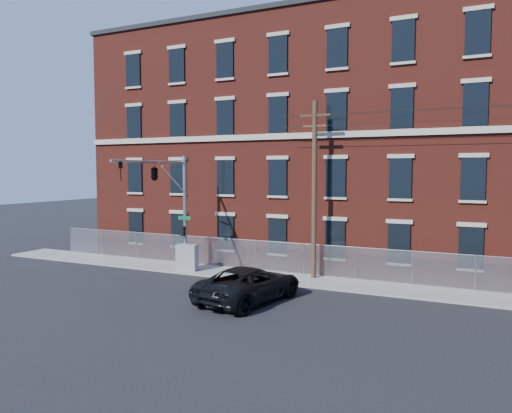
{
  "coord_description": "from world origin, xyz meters",
  "views": [
    {
      "loc": [
        11.24,
        -21.15,
        6.24
      ],
      "look_at": [
        -0.89,
        4.0,
        4.21
      ],
      "focal_mm": 34.95,
      "sensor_mm": 36.0,
      "label": 1
    }
  ],
  "objects": [
    {
      "name": "ground",
      "position": [
        0.0,
        0.0,
        0.0
      ],
      "size": [
        140.0,
        140.0,
        0.0
      ],
      "primitive_type": "plane",
      "color": "black",
      "rests_on": "ground"
    },
    {
      "name": "sidewalk",
      "position": [
        12.0,
        5.0,
        0.06
      ],
      "size": [
        65.0,
        3.0,
        0.12
      ],
      "primitive_type": "cube",
      "color": "gray",
      "rests_on": "ground"
    },
    {
      "name": "mill_building",
      "position": [
        12.0,
        13.93,
        8.15
      ],
      "size": [
        55.3,
        14.32,
        16.3
      ],
      "color": "maroon",
      "rests_on": "ground"
    },
    {
      "name": "chain_link_fence",
      "position": [
        12.0,
        6.3,
        1.06
      ],
      "size": [
        59.06,
        0.06,
        1.85
      ],
      "color": "#A5A8AD",
      "rests_on": "ground"
    },
    {
      "name": "traffic_signal_mast",
      "position": [
        -6.0,
        2.18,
        5.39
      ],
      "size": [
        0.9,
        6.75,
        7.0
      ],
      "color": "#9EA0A5",
      "rests_on": "ground"
    },
    {
      "name": "utility_pole_near",
      "position": [
        2.0,
        5.6,
        5.34
      ],
      "size": [
        1.8,
        0.28,
        10.0
      ],
      "color": "#483524",
      "rests_on": "ground"
    },
    {
      "name": "pickup_truck",
      "position": [
        0.8,
        -0.23,
        0.83
      ],
      "size": [
        3.78,
        6.4,
        1.67
      ],
      "primitive_type": "imported",
      "rotation": [
        0.0,
        0.0,
        2.97
      ],
      "color": "black",
      "rests_on": "ground"
    },
    {
      "name": "utility_cabinet",
      "position": [
        -5.67,
        4.2,
        0.92
      ],
      "size": [
        1.35,
        0.81,
        1.59
      ],
      "primitive_type": "cube",
      "rotation": [
        0.0,
        0.0,
        0.14
      ],
      "color": "gray",
      "rests_on": "sidewalk"
    }
  ]
}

